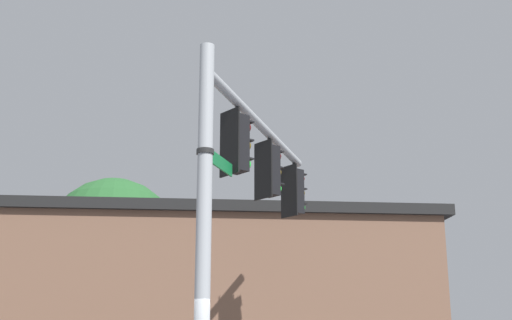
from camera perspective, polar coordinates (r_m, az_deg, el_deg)
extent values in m
cylinder|color=#ADB2B7|center=(10.93, -4.26, -6.84)|extent=(0.24, 0.24, 6.63)
cylinder|color=#ADB2B7|center=(14.36, 0.43, 2.72)|extent=(3.38, 5.20, 0.18)
cylinder|color=black|center=(12.97, -1.52, 3.91)|extent=(0.08, 0.08, 0.18)
cube|color=black|center=(12.78, -1.54, 1.31)|extent=(0.36, 0.30, 1.05)
sphere|color=#590F0F|center=(12.99, -0.87, 2.63)|extent=(0.22, 0.22, 0.22)
cube|color=black|center=(13.04, -0.81, 3.03)|extent=(0.24, 0.20, 0.03)
sphere|color=brown|center=(12.89, -0.88, 1.15)|extent=(0.22, 0.22, 0.22)
cube|color=black|center=(12.93, -0.81, 1.56)|extent=(0.24, 0.20, 0.03)
sphere|color=#1EE533|center=(12.80, -0.89, -0.35)|extent=(0.22, 0.22, 0.22)
cube|color=black|center=(12.83, -0.82, 0.06)|extent=(0.24, 0.20, 0.03)
cube|color=black|center=(12.68, -2.14, 1.45)|extent=(0.54, 0.03, 1.22)
cylinder|color=black|center=(14.83, 1.08, 1.41)|extent=(0.08, 0.08, 0.18)
cube|color=black|center=(14.66, 1.09, -0.89)|extent=(0.36, 0.30, 1.05)
sphere|color=#590F0F|center=(14.87, 1.63, 0.30)|extent=(0.22, 0.22, 0.22)
cube|color=black|center=(14.91, 1.68, 0.65)|extent=(0.24, 0.20, 0.03)
sphere|color=brown|center=(14.78, 1.64, -1.01)|extent=(0.22, 0.22, 0.22)
cube|color=black|center=(14.82, 1.70, -0.65)|extent=(0.24, 0.20, 0.03)
sphere|color=#1EE533|center=(14.70, 1.65, -2.33)|extent=(0.22, 0.22, 0.22)
cube|color=black|center=(14.73, 1.71, -1.97)|extent=(0.24, 0.20, 0.03)
cube|color=black|center=(14.55, 0.59, -0.79)|extent=(0.54, 0.03, 1.22)
cylinder|color=black|center=(16.73, 3.08, -0.53)|extent=(0.08, 0.08, 0.18)
cube|color=black|center=(16.58, 3.11, -2.59)|extent=(0.36, 0.30, 1.05)
sphere|color=#590F0F|center=(16.79, 3.57, -1.51)|extent=(0.22, 0.22, 0.22)
cube|color=black|center=(16.83, 3.61, -1.20)|extent=(0.24, 0.20, 0.03)
sphere|color=brown|center=(16.71, 3.59, -2.68)|extent=(0.22, 0.22, 0.22)
cube|color=black|center=(16.74, 3.63, -2.36)|extent=(0.24, 0.20, 0.03)
sphere|color=#1EE533|center=(16.64, 3.61, -3.85)|extent=(0.22, 0.22, 0.22)
cube|color=black|center=(16.67, 3.65, -3.53)|extent=(0.24, 0.20, 0.03)
cube|color=black|center=(16.47, 2.68, -2.50)|extent=(0.54, 0.03, 1.22)
cube|color=#147238|center=(11.86, -2.88, -0.23)|extent=(0.62, 0.95, 0.22)
cube|color=white|center=(11.86, -2.92, -0.22)|extent=(0.60, 0.94, 0.04)
cylinder|color=#262626|center=(11.24, -4.11, 0.65)|extent=(0.28, 0.28, 0.08)
cube|color=maroon|center=(26.60, -5.01, -12.65)|extent=(7.68, 10.45, 0.30)
cube|color=black|center=(22.70, -4.77, -5.66)|extent=(14.59, 16.04, 0.30)
sphere|color=#28602D|center=(22.85, -11.51, -6.58)|extent=(4.12, 4.12, 4.12)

